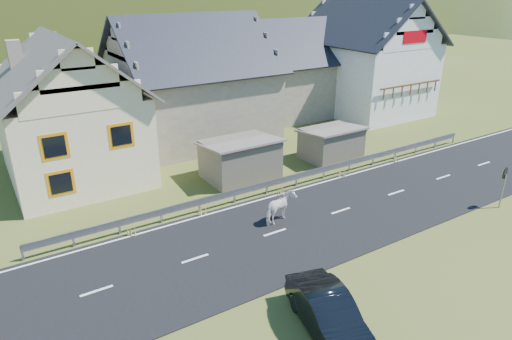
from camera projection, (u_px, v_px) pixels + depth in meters
ground at (341, 211)px, 22.79m from camera, size 160.00×160.00×0.00m
road at (341, 211)px, 22.78m from camera, size 60.00×7.00×0.04m
lane_markings at (341, 211)px, 22.78m from camera, size 60.00×6.60×0.01m
guardrail at (297, 177)px, 25.46m from camera, size 28.10×0.09×0.75m
shed_left at (240, 159)px, 26.47m from camera, size 4.30×3.30×2.40m
shed_right at (331, 144)px, 29.33m from camera, size 3.80×2.90×2.20m
house_cream at (67, 103)px, 25.57m from camera, size 7.80×9.80×8.30m
house_stone_a at (191, 74)px, 32.27m from camera, size 10.80×9.80×8.90m
house_stone_b at (288, 64)px, 38.93m from camera, size 9.80×8.80×8.10m
house_white at (365, 53)px, 39.25m from camera, size 8.80×10.80×9.70m
mountain at (26, 70)px, 173.56m from camera, size 440.00×280.00×260.00m
horse at (280, 208)px, 21.51m from camera, size 1.30×1.88×1.45m
car at (329, 314)px, 14.68m from camera, size 2.47×4.43×1.38m
traffic_mirror at (504, 178)px, 22.64m from camera, size 0.60×0.22×2.18m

